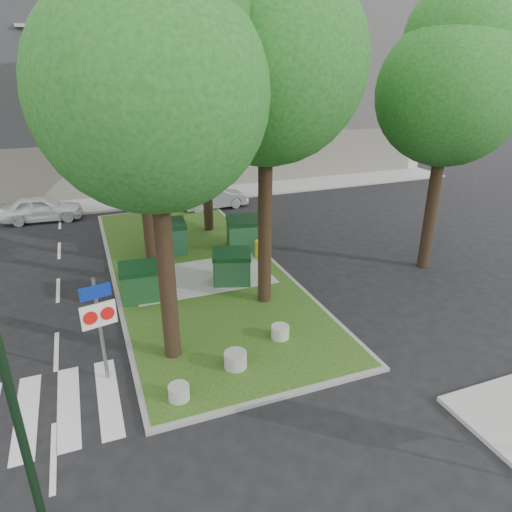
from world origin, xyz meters
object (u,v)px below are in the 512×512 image
tree_median_near_left (153,69)px  dumpster_d (245,233)px  car_silver (214,198)px  dumpster_b (167,237)px  street_lamp (6,375)px  tree_median_far (203,40)px  dumpster_a (141,282)px  tree_street_right (452,78)px  car_white (42,208)px  bollard_mid (235,360)px  litter_bin (260,249)px  traffic_sign_pole (99,316)px  bollard_right (280,332)px  tree_median_near_right (269,41)px  bollard_left (179,392)px  dumpster_c (232,267)px  tree_median_mid (137,78)px

tree_median_near_left → dumpster_d: (4.41, 6.60, -6.53)m
tree_median_near_left → car_silver: 15.48m
dumpster_b → street_lamp: (-4.35, -11.66, 2.60)m
tree_median_far → dumpster_a: (-4.08, -6.01, -7.59)m
tree_street_right → dumpster_a: tree_street_right is taller
tree_street_right → dumpster_b: 12.11m
dumpster_a → car_white: 11.18m
tree_median_far → dumpster_d: (0.71, -2.90, -7.54)m
bollard_mid → litter_bin: litter_bin is taller
dumpster_b → litter_bin: 3.88m
tree_median_near_left → traffic_sign_pole: bearing=-170.2°
dumpster_a → car_white: (-3.47, 10.62, -0.07)m
bollard_right → traffic_sign_pole: (-4.80, 0.05, 1.50)m
litter_bin → street_lamp: (-7.74, -9.81, 2.92)m
tree_median_near_right → dumpster_d: 8.59m
street_lamp → car_silver: 19.47m
litter_bin → car_white: car_white is taller
dumpster_d → bollard_left: (-4.74, -8.50, -0.49)m
litter_bin → bollard_left: bearing=-124.2°
tree_median_near_left → dumpster_d: size_ratio=6.37×
dumpster_c → street_lamp: bearing=-107.8°
tree_median_near_left → bollard_mid: tree_median_near_left is taller
street_lamp → car_white: street_lamp is taller
bollard_left → litter_bin: (4.94, 7.25, 0.18)m
tree_median_far → dumpster_c: (-0.88, -5.94, -7.60)m
dumpster_b → tree_street_right: bearing=-23.0°
tree_median_far → dumpster_d: 8.10m
dumpster_a → tree_median_near_left: bearing=-78.9°
bollard_mid → car_white: size_ratio=0.15×
tree_median_near_left → dumpster_b: tree_median_near_left is taller
dumpster_d → dumpster_b: bearing=179.5°
tree_median_near_right → bollard_left: tree_median_near_right is taller
tree_median_far → bollard_mid: (-2.38, -10.71, -7.99)m
tree_median_near_left → dumpster_b: bearing=80.4°
tree_median_near_right → litter_bin: size_ratio=15.98×
dumpster_d → car_silver: bearing=95.8°
bollard_right → tree_median_far: bearing=85.7°
dumpster_d → bollard_mid: 8.41m
dumpster_b → bollard_left: bearing=-95.7°
dumpster_c → street_lamp: street_lamp is taller
tree_median_mid → litter_bin: bearing=-15.5°
tree_median_mid → dumpster_b: tree_median_mid is taller
bollard_right → car_white: bearing=115.2°
bollard_left → street_lamp: 4.90m
bollard_mid → litter_bin: size_ratio=0.83×
car_white → traffic_sign_pole: bearing=-167.3°
tree_street_right → bollard_right: 10.47m
tree_median_near_right → tree_median_mid: (-3.00, 4.50, -1.01)m
car_white → dumpster_a: bearing=-157.2°
bollard_left → car_white: (-3.53, 16.01, 0.36)m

